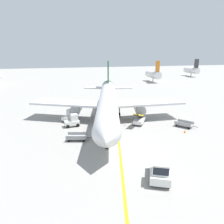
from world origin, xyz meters
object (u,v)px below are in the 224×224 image
Objects in this scene: baggage_tug_near_wing at (73,121)px; ground_crew_marshaller at (99,134)px; pushback_tug at (160,171)px; safety_cone_wingtip_left at (185,131)px; baggage_tug_by_cargo_door at (70,116)px; belt_loader_forward_hold at (139,119)px; safety_cone_nose_left at (117,122)px; airliner at (108,102)px; safety_cone_nose_right at (84,132)px; baggage_cart_empty_trailing at (77,137)px; baggage_cart_loaded at (184,124)px; ground_crew_wing_walker at (101,137)px.

baggage_tug_near_wing reaches higher than ground_crew_marshaller.
pushback_tug is 14.19m from safety_cone_wingtip_left.
baggage_tug_by_cargo_door is (-7.32, 20.81, -0.07)m from pushback_tug.
belt_loader_forward_hold is 3.96m from safety_cone_nose_left.
baggage_tug_by_cargo_door is at bearing 109.38° from pushback_tug.
airliner reaches higher than safety_cone_nose_right.
baggage_tug_near_wing is 7.34m from ground_crew_marshaller.
airliner is 7.39m from baggage_tug_by_cargo_door.
pushback_tug is 13.66m from baggage_cart_empty_trailing.
ground_crew_marshaller reaches higher than safety_cone_wingtip_left.
pushback_tug is 9.24× the size of safety_cone_nose_left.
belt_loader_forward_hold is (11.41, -1.44, -0.15)m from baggage_tug_near_wing.
pushback_tug is at bearing -88.69° from airliner.
baggage_tug_near_wing is 3.09m from baggage_tug_by_cargo_door.
baggage_cart_loaded is 7.95× the size of safety_cone_nose_left.
safety_cone_nose_right is 1.00× the size of safety_cone_wingtip_left.
baggage_tug_by_cargo_door is 7.03m from safety_cone_nose_right.
ground_crew_wing_walker reaches higher than baggage_cart_loaded.
baggage_cart_loaded is 18.01m from baggage_cart_empty_trailing.
baggage_cart_empty_trailing is (-11.34, -4.54, -0.31)m from belt_loader_forward_hold.
belt_loader_forward_hold is (11.74, -4.51, -0.15)m from baggage_tug_by_cargo_door.
airliner is 7.20× the size of belt_loader_forward_hold.
baggage_cart_loaded is at bearing 11.30° from ground_crew_wing_walker.
safety_cone_wingtip_left is at bearing 2.23° from ground_crew_wing_walker.
baggage_tug_near_wing is (-6.99, 17.74, -0.07)m from pushback_tug.
safety_cone_nose_left and safety_cone_wingtip_left have the same top height.
safety_cone_wingtip_left is (10.10, -9.32, -3.20)m from airliner.
baggage_tug_near_wing is at bearing 164.80° from baggage_cart_loaded.
pushback_tug reaches higher than baggage_cart_empty_trailing.
pushback_tug is 2.39× the size of ground_crew_marshaller.
airliner reaches higher than pushback_tug.
baggage_cart_empty_trailing reaches higher than safety_cone_wingtip_left.
belt_loader_forward_hold is at bearing 12.79° from safety_cone_nose_right.
belt_loader_forward_hold is at bearing -13.17° from safety_cone_nose_left.
belt_loader_forward_hold reaches higher than baggage_tug_near_wing.
ground_crew_marshaller is (-8.17, -5.14, 0.13)m from belt_loader_forward_hold.
baggage_cart_empty_trailing is 3.26m from ground_crew_marshaller.
ground_crew_wing_walker is at bearing -31.93° from baggage_cart_empty_trailing.
baggage_tug_near_wing is 0.73× the size of baggage_cart_loaded.
safety_cone_nose_left is (1.06, -2.50, -3.20)m from airliner.
safety_cone_nose_left is (4.35, 6.04, -0.69)m from ground_crew_marshaller.
safety_cone_nose_left is at bearing 142.96° from safety_cone_wingtip_left.
baggage_cart_loaded is 16.76m from safety_cone_nose_right.
belt_loader_forward_hold is at bearing -34.82° from airliner.
ground_crew_marshaller reaches higher than baggage_cart_loaded.
airliner is at bearing 91.31° from pushback_tug.
safety_cone_nose_left is (4.45, 7.34, -0.69)m from ground_crew_wing_walker.
baggage_tug_by_cargo_door is 0.77× the size of baggage_cart_loaded.
baggage_tug_near_wing is 11.50m from belt_loader_forward_hold.
airliner reaches higher than baggage_tug_by_cargo_door.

